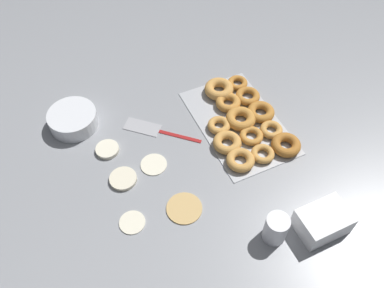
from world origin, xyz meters
name	(u,v)px	position (x,y,z in m)	size (l,w,h in m)	color
ground_plane	(174,169)	(0.00, 0.00, 0.00)	(3.00, 3.00, 0.00)	gray
pancake_0	(123,179)	(0.03, 0.17, 0.01)	(0.09, 0.09, 0.01)	beige
pancake_1	(132,222)	(-0.13, 0.20, 0.00)	(0.08, 0.08, 0.01)	silver
pancake_2	(184,208)	(-0.15, 0.03, 0.00)	(0.12, 0.12, 0.01)	tan
pancake_3	(107,149)	(0.17, 0.18, 0.01)	(0.08, 0.08, 0.01)	silver
pancake_4	(154,164)	(0.05, 0.06, 0.00)	(0.09, 0.09, 0.01)	silver
donut_tray	(243,120)	(0.08, -0.31, 0.02)	(0.46, 0.29, 0.04)	#ADAFB5
batter_bowl	(73,119)	(0.34, 0.26, 0.03)	(0.18, 0.18, 0.06)	white
container_stack	(323,221)	(-0.39, -0.32, 0.04)	(0.11, 0.15, 0.08)	white
paper_cup	(276,229)	(-0.35, -0.18, 0.05)	(0.07, 0.07, 0.10)	white
spatula	(151,129)	(0.20, 0.01, 0.00)	(0.23, 0.24, 0.01)	maroon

